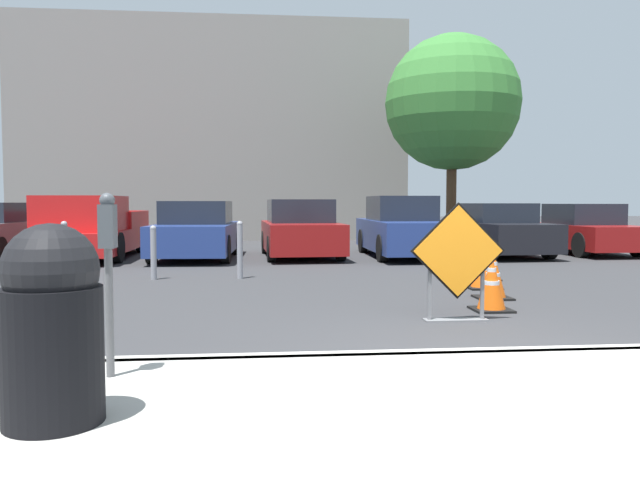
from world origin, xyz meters
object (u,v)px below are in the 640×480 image
(parked_car_second, at_px, (197,232))
(bollard_nearest, at_px, (240,248))
(trash_bin, at_px, (52,323))
(parking_meter, at_px, (108,253))
(pickup_truck, at_px, (92,231))
(parked_car_sixth, at_px, (584,231))
(parked_car_fourth, at_px, (401,229))
(bollard_second, at_px, (153,251))
(bollard_third, at_px, (65,249))
(traffic_cone_second, at_px, (493,275))
(traffic_cone_third, at_px, (483,270))
(road_closed_sign, at_px, (458,260))
(traffic_cone_fourth, at_px, (483,263))
(traffic_cone_nearest, at_px, (492,284))
(parked_car_third, at_px, (300,231))
(parked_car_fifth, at_px, (497,231))
(traffic_cone_fifth, at_px, (480,257))

(parked_car_second, bearing_deg, bollard_nearest, 108.29)
(trash_bin, xyz_separation_m, parking_meter, (0.10, 0.97, 0.33))
(pickup_truck, height_order, parked_car_sixth, pickup_truck)
(parked_car_sixth, relative_size, trash_bin, 3.48)
(parked_car_second, xyz_separation_m, parking_meter, (0.50, -11.46, 0.38))
(parked_car_fourth, bearing_deg, bollard_nearest, 47.36)
(bollard_second, bearing_deg, bollard_third, 180.00)
(traffic_cone_second, relative_size, traffic_cone_third, 1.10)
(road_closed_sign, height_order, traffic_cone_fourth, road_closed_sign)
(bollard_second, bearing_deg, parking_meter, -83.09)
(traffic_cone_second, height_order, trash_bin, trash_bin)
(pickup_truck, xyz_separation_m, bollard_third, (0.72, -4.61, -0.14))
(road_closed_sign, bearing_deg, pickup_truck, 126.04)
(road_closed_sign, height_order, traffic_cone_nearest, road_closed_sign)
(parked_car_second, bearing_deg, bollard_second, 87.60)
(road_closed_sign, bearing_deg, parking_meter, -143.68)
(traffic_cone_third, height_order, parked_car_second, parked_car_second)
(road_closed_sign, distance_m, parked_car_third, 9.27)
(trash_bin, relative_size, bollard_second, 1.16)
(parked_car_third, height_order, bollard_nearest, parked_car_third)
(parked_car_fifth, xyz_separation_m, parked_car_sixth, (2.68, 0.41, -0.02))
(traffic_cone_third, xyz_separation_m, bollard_third, (-7.30, 1.75, 0.26))
(parked_car_third, relative_size, parking_meter, 3.12)
(pickup_truck, distance_m, parked_car_sixth, 13.42)
(parked_car_fourth, bearing_deg, traffic_cone_fourth, 94.71)
(traffic_cone_fourth, bearing_deg, parking_meter, -129.02)
(parked_car_third, distance_m, bollard_nearest, 4.84)
(traffic_cone_fifth, bearing_deg, parked_car_third, 130.30)
(parked_car_fifth, xyz_separation_m, parking_meter, (-7.55, -11.66, 0.40))
(traffic_cone_fifth, relative_size, bollard_nearest, 0.59)
(parked_car_fourth, height_order, bollard_second, parked_car_fourth)
(traffic_cone_nearest, height_order, traffic_cone_fourth, traffic_cone_nearest)
(road_closed_sign, height_order, bollard_nearest, road_closed_sign)
(pickup_truck, height_order, bollard_third, pickup_truck)
(traffic_cone_nearest, distance_m, traffic_cone_fourth, 3.41)
(traffic_cone_fourth, distance_m, bollard_nearest, 4.57)
(traffic_cone_second, distance_m, bollard_second, 6.16)
(trash_bin, height_order, bollard_second, trash_bin)
(traffic_cone_second, height_order, parked_car_third, parked_car_third)
(parking_meter, bearing_deg, parked_car_sixth, 49.70)
(parked_car_fourth, xyz_separation_m, trash_bin, (-4.97, -12.53, -0.00))
(parked_car_fourth, bearing_deg, road_closed_sign, 81.54)
(traffic_cone_nearest, xyz_separation_m, trash_bin, (-4.28, -4.22, 0.37))
(pickup_truck, height_order, parked_car_fifth, pickup_truck)
(road_closed_sign, xyz_separation_m, parked_car_third, (-1.30, 9.17, -0.05))
(traffic_cone_nearest, bearing_deg, parked_car_fifth, 68.14)
(traffic_cone_fourth, relative_size, bollard_nearest, 0.59)
(bollard_second, height_order, parking_meter, parking_meter)
(traffic_cone_fourth, distance_m, trash_bin, 9.20)
(parked_car_sixth, xyz_separation_m, bollard_nearest, (-9.50, -4.96, -0.07))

